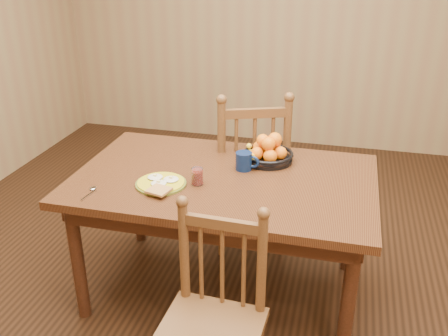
% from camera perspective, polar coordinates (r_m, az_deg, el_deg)
% --- Properties ---
extents(room, '(4.52, 5.02, 2.72)m').
position_cam_1_polar(room, '(2.48, -0.00, 11.65)').
color(room, black).
rests_on(room, ground).
extents(dining_table, '(1.60, 1.00, 0.75)m').
position_cam_1_polar(dining_table, '(2.71, -0.00, -2.59)').
color(dining_table, black).
rests_on(dining_table, ground).
extents(chair_far, '(0.62, 0.61, 1.07)m').
position_cam_1_polar(chair_far, '(3.26, 2.88, -0.54)').
color(chair_far, '#472B15').
rests_on(chair_far, ground).
extents(chair_near, '(0.43, 0.42, 0.92)m').
position_cam_1_polar(chair_near, '(2.18, -1.32, -17.27)').
color(chair_near, '#472B15').
rests_on(chair_near, ground).
extents(breakfast_plate, '(0.26, 0.30, 0.04)m').
position_cam_1_polar(breakfast_plate, '(2.59, -7.23, -1.74)').
color(breakfast_plate, '#59601E').
rests_on(breakfast_plate, dining_table).
extents(fork, '(0.03, 0.18, 0.00)m').
position_cam_1_polar(fork, '(2.60, -6.23, -1.82)').
color(fork, silver).
rests_on(fork, dining_table).
extents(spoon, '(0.04, 0.16, 0.01)m').
position_cam_1_polar(spoon, '(2.61, -14.91, -2.48)').
color(spoon, silver).
rests_on(spoon, dining_table).
extents(coffee_mug, '(0.13, 0.09, 0.10)m').
position_cam_1_polar(coffee_mug, '(2.74, 2.37, 0.81)').
color(coffee_mug, '#0A193B').
rests_on(coffee_mug, dining_table).
extents(juice_glass, '(0.06, 0.06, 0.09)m').
position_cam_1_polar(juice_glass, '(2.58, -3.07, -1.02)').
color(juice_glass, silver).
rests_on(juice_glass, dining_table).
extents(fruit_bowl, '(0.29, 0.29, 0.17)m').
position_cam_1_polar(fruit_bowl, '(2.85, 5.03, 1.85)').
color(fruit_bowl, black).
rests_on(fruit_bowl, dining_table).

